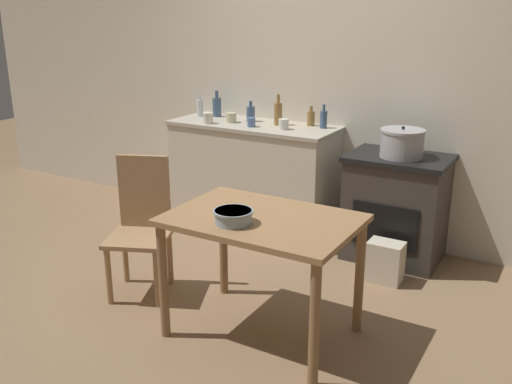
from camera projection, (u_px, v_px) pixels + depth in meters
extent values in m
plane|color=#896B4C|center=(217.00, 298.00, 3.91)|extent=(14.00, 14.00, 0.00)
cube|color=beige|center=(319.00, 86.00, 4.82)|extent=(8.00, 0.07, 2.55)
cube|color=beige|center=(253.00, 179.00, 5.04)|extent=(1.44, 0.55, 0.93)
cube|color=#B6AD9C|center=(253.00, 125.00, 4.89)|extent=(1.47, 0.58, 0.03)
cube|color=#38332D|center=(396.00, 210.00, 4.45)|extent=(0.72, 0.53, 0.80)
cube|color=black|center=(400.00, 158.00, 4.32)|extent=(0.76, 0.57, 0.04)
cube|color=black|center=(384.00, 226.00, 4.24)|extent=(0.50, 0.01, 0.33)
cube|color=#997047|center=(262.00, 220.00, 3.28)|extent=(1.08, 0.74, 0.03)
cylinder|color=olive|center=(163.00, 282.00, 3.36)|extent=(0.06, 0.06, 0.72)
cylinder|color=olive|center=(314.00, 326.00, 2.89)|extent=(0.06, 0.06, 0.72)
cylinder|color=olive|center=(223.00, 245.00, 3.89)|extent=(0.06, 0.06, 0.72)
cylinder|color=olive|center=(359.00, 277.00, 3.42)|extent=(0.06, 0.06, 0.72)
cube|color=#A87F56|center=(138.00, 238.00, 3.86)|extent=(0.53, 0.53, 0.03)
cube|color=#A87F56|center=(144.00, 191.00, 3.95)|extent=(0.34, 0.17, 0.51)
cylinder|color=#A87F56|center=(109.00, 276.00, 3.79)|extent=(0.04, 0.04, 0.40)
cylinder|color=#A87F56|center=(157.00, 279.00, 3.75)|extent=(0.04, 0.04, 0.40)
cylinder|color=#A87F56|center=(125.00, 256.00, 4.10)|extent=(0.04, 0.04, 0.40)
cylinder|color=#A87F56|center=(170.00, 258.00, 4.06)|extent=(0.04, 0.04, 0.40)
cube|color=beige|center=(385.00, 262.00, 4.12)|extent=(0.25, 0.18, 0.30)
cylinder|color=#A8A8AD|center=(402.00, 145.00, 4.24)|extent=(0.32, 0.32, 0.19)
cylinder|color=#A8A8AD|center=(403.00, 131.00, 4.21)|extent=(0.33, 0.33, 0.02)
sphere|color=black|center=(403.00, 128.00, 4.20)|extent=(0.02, 0.02, 0.02)
cylinder|color=#93A8B2|center=(233.00, 217.00, 3.16)|extent=(0.21, 0.21, 0.08)
cylinder|color=#8597A0|center=(233.00, 211.00, 3.15)|extent=(0.23, 0.23, 0.01)
cylinder|color=#3D5675|center=(323.00, 120.00, 4.68)|extent=(0.06, 0.06, 0.14)
cylinder|color=#3D5675|center=(324.00, 108.00, 4.65)|extent=(0.02, 0.02, 0.05)
cylinder|color=olive|center=(278.00, 114.00, 4.80)|extent=(0.07, 0.07, 0.19)
cylinder|color=olive|center=(278.00, 99.00, 4.76)|extent=(0.03, 0.03, 0.07)
cylinder|color=silver|center=(200.00, 108.00, 5.20)|extent=(0.06, 0.06, 0.15)
cylinder|color=silver|center=(200.00, 97.00, 5.17)|extent=(0.02, 0.02, 0.06)
cylinder|color=olive|center=(310.00, 119.00, 4.79)|extent=(0.07, 0.07, 0.12)
cylinder|color=olive|center=(311.00, 109.00, 4.76)|extent=(0.03, 0.03, 0.05)
cylinder|color=#3D5675|center=(251.00, 114.00, 4.97)|extent=(0.08, 0.08, 0.13)
cylinder|color=#3D5675|center=(251.00, 104.00, 4.94)|extent=(0.03, 0.03, 0.05)
cylinder|color=#3D5675|center=(217.00, 107.00, 5.19)|extent=(0.08, 0.08, 0.17)
cylinder|color=#3D5675|center=(217.00, 94.00, 5.15)|extent=(0.03, 0.03, 0.07)
cylinder|color=silver|center=(208.00, 118.00, 4.88)|extent=(0.09, 0.09, 0.09)
cylinder|color=#4C6B99|center=(251.00, 122.00, 4.74)|extent=(0.07, 0.07, 0.08)
cylinder|color=silver|center=(284.00, 124.00, 4.64)|extent=(0.08, 0.08, 0.09)
cylinder|color=beige|center=(231.00, 118.00, 4.92)|extent=(0.09, 0.09, 0.08)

